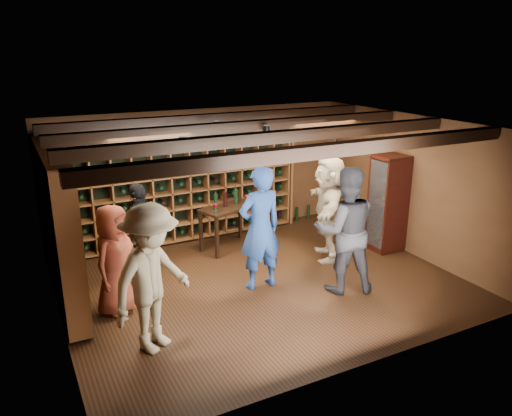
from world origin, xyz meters
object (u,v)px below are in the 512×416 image
display_cabinet (388,205)px  man_blue_shirt (260,228)px  man_grey_suit (345,230)px  guest_red_floral (114,260)px  guest_beige (328,208)px  tasting_table (229,211)px  guest_khaki (152,279)px  guest_woman_black (141,231)px

display_cabinet → man_blue_shirt: bearing=-173.7°
man_grey_suit → guest_red_floral: (-3.25, 0.89, -0.18)m
man_grey_suit → guest_beige: bearing=-92.7°
display_cabinet → guest_red_floral: 4.95m
man_blue_shirt → tasting_table: 1.72m
guest_khaki → display_cabinet: bearing=-17.0°
man_grey_suit → guest_woman_black: 3.21m
man_blue_shirt → guest_khaki: man_blue_shirt is taller
guest_red_floral → man_blue_shirt: bearing=-51.7°
guest_beige → tasting_table: bearing=-103.0°
guest_woman_black → tasting_table: bearing=161.9°
man_blue_shirt → guest_beige: bearing=-165.1°
guest_khaki → guest_beige: size_ratio=1.02×
guest_red_floral → guest_beige: (3.76, 0.27, 0.13)m
display_cabinet → tasting_table: size_ratio=1.48×
tasting_table → man_blue_shirt: bearing=-115.2°
display_cabinet → man_blue_shirt: (-2.78, -0.31, 0.11)m
guest_red_floral → tasting_table: 2.80m
guest_beige → tasting_table: (-1.38, 1.20, -0.20)m
man_blue_shirt → guest_khaki: (-1.94, -0.91, -0.03)m
display_cabinet → guest_beige: guest_beige is taller
guest_red_floral → guest_woman_black: bearing=10.3°
man_blue_shirt → guest_beige: size_ratio=1.05×
display_cabinet → man_blue_shirt: 2.80m
guest_red_floral → tasting_table: guest_red_floral is taller
display_cabinet → guest_khaki: bearing=-165.6°
display_cabinet → tasting_table: display_cabinet is taller
man_blue_shirt → tasting_table: bearing=-99.4°
display_cabinet → man_grey_suit: size_ratio=0.90×
display_cabinet → man_grey_suit: bearing=-149.9°
guest_red_floral → guest_beige: 3.77m
man_blue_shirt → display_cabinet: bearing=-175.6°
display_cabinet → guest_khaki: size_ratio=0.93×
tasting_table → display_cabinet: bearing=-45.9°
man_grey_suit → tasting_table: (-0.86, 2.36, -0.25)m
guest_red_floral → man_grey_suit: bearing=-61.4°
guest_red_floral → guest_woman_black: size_ratio=1.00×
display_cabinet → man_grey_suit: (-1.70, -0.98, 0.12)m
man_grey_suit → guest_woman_black: (-2.62, 1.84, -0.18)m
display_cabinet → tasting_table: bearing=151.7°
guest_red_floral → guest_khaki: (0.22, -1.12, 0.15)m
man_blue_shirt → man_grey_suit: size_ratio=0.99×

